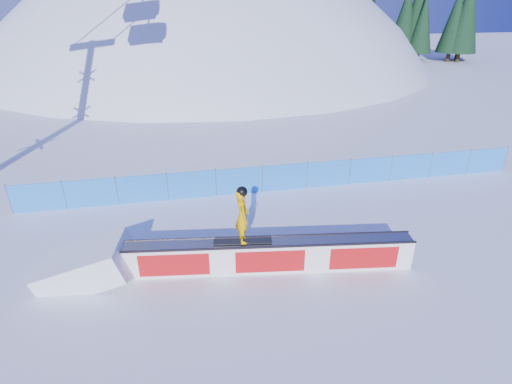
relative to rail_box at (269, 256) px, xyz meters
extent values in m
plane|color=white|center=(1.95, 0.96, -0.52)|extent=(160.00, 160.00, 0.00)
sphere|color=white|center=(1.95, 42.96, -18.52)|extent=(64.00, 64.00, 64.00)
cylinder|color=#2F1F13|center=(25.04, 40.59, 4.11)|extent=(0.50, 0.50, 1.40)
cylinder|color=#2F1F13|center=(26.12, 42.10, 3.03)|extent=(0.50, 0.50, 1.40)
cylinder|color=#2F1F13|center=(27.27, 40.90, 1.55)|extent=(0.50, 0.50, 1.40)
cone|color=black|center=(27.27, 40.90, 6.76)|extent=(4.06, 4.06, 9.22)
cylinder|color=#2F1F13|center=(28.97, 39.67, 0.08)|extent=(0.50, 0.50, 1.40)
cone|color=black|center=(28.97, 39.67, 4.47)|extent=(3.34, 3.34, 7.59)
cylinder|color=#2F1F13|center=(30.23, 38.64, 0.08)|extent=(0.50, 0.50, 1.40)
cone|color=black|center=(30.23, 38.64, 4.50)|extent=(3.37, 3.37, 7.65)
cylinder|color=#2F1F13|center=(31.75, 46.83, 0.08)|extent=(0.50, 0.50, 1.40)
cone|color=black|center=(31.75, 46.83, 4.55)|extent=(3.41, 3.41, 7.74)
cylinder|color=#2F1F13|center=(34.33, 46.28, 0.08)|extent=(0.50, 0.50, 1.40)
cone|color=black|center=(34.33, 46.28, 4.67)|extent=(3.51, 3.51, 7.97)
cylinder|color=#2F1F13|center=(36.92, 38.43, 0.08)|extent=(0.50, 0.50, 1.40)
cone|color=black|center=(36.92, 38.43, 3.99)|extent=(2.91, 2.91, 6.62)
cube|color=#2279E9|center=(1.95, 5.46, 0.08)|extent=(22.00, 0.03, 1.20)
cylinder|color=#434E79|center=(-9.05, 5.46, 0.13)|extent=(0.05, 0.05, 1.30)
cylinder|color=#434E79|center=(-7.05, 5.46, 0.13)|extent=(0.05, 0.05, 1.30)
cylinder|color=#434E79|center=(-5.05, 5.46, 0.13)|extent=(0.05, 0.05, 1.30)
cylinder|color=#434E79|center=(-3.05, 5.46, 0.13)|extent=(0.05, 0.05, 1.30)
cylinder|color=#434E79|center=(-1.05, 5.46, 0.13)|extent=(0.05, 0.05, 1.30)
cylinder|color=#434E79|center=(0.95, 5.46, 0.13)|extent=(0.05, 0.05, 1.30)
cylinder|color=#434E79|center=(2.95, 5.46, 0.13)|extent=(0.05, 0.05, 1.30)
cylinder|color=#434E79|center=(4.95, 5.46, 0.13)|extent=(0.05, 0.05, 1.30)
cylinder|color=#434E79|center=(6.95, 5.46, 0.13)|extent=(0.05, 0.05, 1.30)
cylinder|color=#434E79|center=(8.95, 5.46, 0.13)|extent=(0.05, 0.05, 1.30)
cylinder|color=#434E79|center=(10.95, 5.46, 0.13)|extent=(0.05, 0.05, 1.30)
cylinder|color=#434E79|center=(12.95, 5.46, 0.13)|extent=(0.05, 0.05, 1.30)
cube|color=white|center=(0.00, 0.00, -0.03)|extent=(8.79, 1.73, 0.99)
cube|color=gray|center=(0.00, 0.00, 0.49)|extent=(8.71, 1.75, 0.04)
cube|color=black|center=(-0.04, -0.29, 0.50)|extent=(8.72, 1.22, 0.07)
cube|color=black|center=(0.04, 0.29, 0.50)|extent=(8.72, 1.22, 0.07)
cube|color=red|center=(-0.04, -0.28, -0.03)|extent=(8.29, 1.15, 0.74)
cube|color=red|center=(0.04, 0.28, -0.03)|extent=(8.29, 1.15, 0.74)
cube|color=black|center=(-0.80, 0.11, 0.55)|extent=(1.77, 0.55, 0.03)
imported|color=#EBA700|center=(-0.80, 0.11, 1.41)|extent=(0.41, 0.62, 1.68)
sphere|color=black|center=(-0.80, 0.11, 2.20)|extent=(0.31, 0.31, 0.31)
camera|label=1|loc=(-2.38, -9.84, 7.10)|focal=28.00mm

